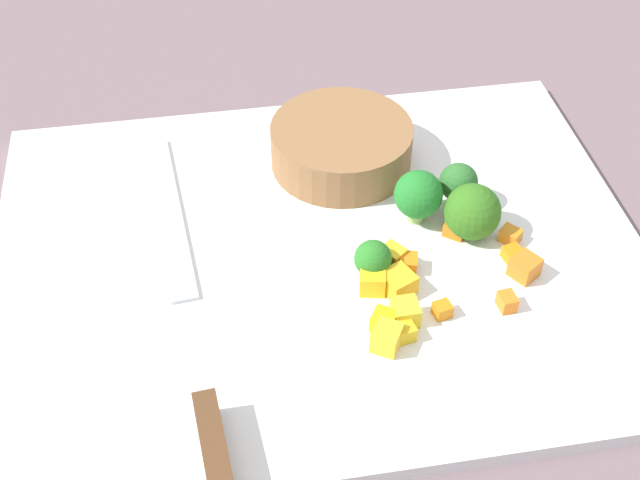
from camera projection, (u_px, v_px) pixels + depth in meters
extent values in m
plane|color=#715D62|center=(320.00, 262.00, 0.59)|extent=(4.00, 4.00, 0.00)
cube|color=white|center=(320.00, 256.00, 0.59)|extent=(0.46, 0.36, 0.01)
cylinder|color=olive|center=(341.00, 145.00, 0.64)|extent=(0.11, 0.11, 0.03)
cube|color=silver|center=(169.00, 214.00, 0.61)|extent=(0.03, 0.18, 0.00)
cube|color=brown|center=(215.00, 455.00, 0.46)|extent=(0.02, 0.07, 0.02)
cube|color=orange|center=(456.00, 232.00, 0.59)|extent=(0.02, 0.02, 0.01)
cube|color=orange|center=(507.00, 302.00, 0.54)|extent=(0.01, 0.01, 0.01)
cube|color=orange|center=(408.00, 263.00, 0.57)|extent=(0.02, 0.02, 0.01)
cube|color=orange|center=(463.00, 212.00, 0.61)|extent=(0.02, 0.02, 0.01)
cube|color=orange|center=(442.00, 310.00, 0.54)|extent=(0.01, 0.01, 0.01)
cube|color=orange|center=(525.00, 267.00, 0.56)|extent=(0.02, 0.02, 0.02)
cube|color=orange|center=(513.00, 254.00, 0.58)|extent=(0.01, 0.01, 0.01)
cube|color=orange|center=(510.00, 235.00, 0.59)|extent=(0.02, 0.02, 0.01)
cube|color=yellow|center=(384.00, 321.00, 0.53)|extent=(0.02, 0.02, 0.01)
cube|color=yellow|center=(387.00, 338.00, 0.52)|extent=(0.02, 0.02, 0.02)
cube|color=yellow|center=(398.00, 283.00, 0.55)|extent=(0.03, 0.03, 0.01)
cube|color=yellow|center=(405.00, 313.00, 0.53)|extent=(0.02, 0.02, 0.02)
cube|color=yellow|center=(372.00, 281.00, 0.55)|extent=(0.02, 0.02, 0.02)
cube|color=yellow|center=(404.00, 332.00, 0.53)|extent=(0.01, 0.01, 0.01)
cube|color=yellow|center=(393.00, 256.00, 0.57)|extent=(0.02, 0.02, 0.01)
cylinder|color=#94B764|center=(416.00, 212.00, 0.60)|extent=(0.01, 0.01, 0.01)
sphere|color=#237B2A|center=(418.00, 194.00, 0.59)|extent=(0.04, 0.04, 0.04)
cylinder|color=#93C157|center=(456.00, 197.00, 0.62)|extent=(0.01, 0.01, 0.01)
sphere|color=#2F6C2D|center=(459.00, 182.00, 0.61)|extent=(0.03, 0.03, 0.03)
cylinder|color=#94BD5D|center=(372.00, 270.00, 0.57)|extent=(0.01, 0.01, 0.01)
sphere|color=#2B7B26|center=(373.00, 259.00, 0.56)|extent=(0.03, 0.03, 0.03)
cylinder|color=#84B662|center=(470.00, 228.00, 0.60)|extent=(0.01, 0.01, 0.01)
sphere|color=#35711D|center=(472.00, 212.00, 0.58)|extent=(0.04, 0.04, 0.04)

